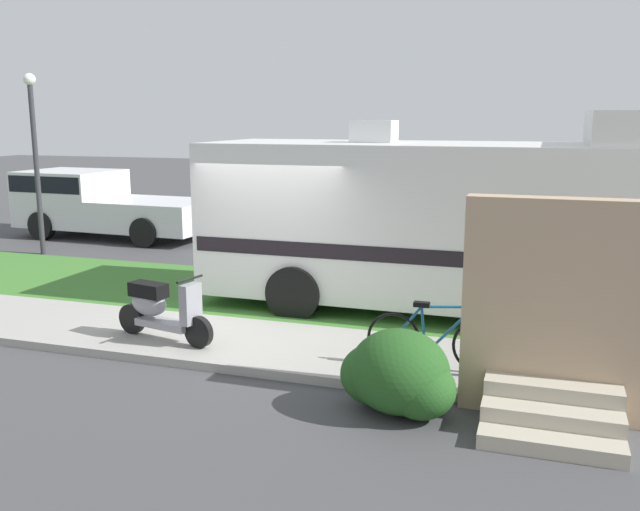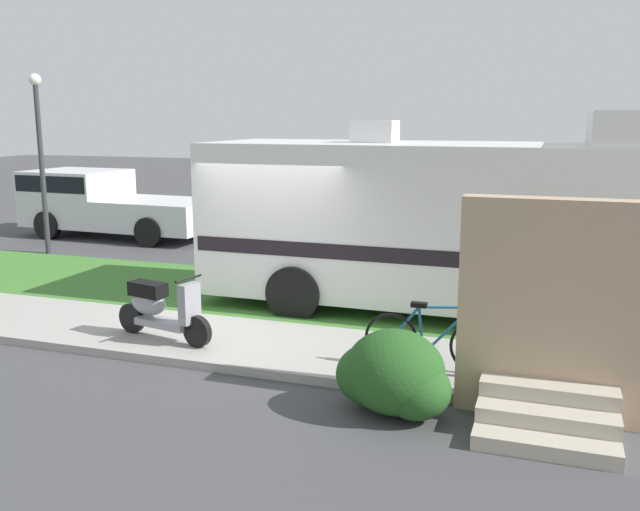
{
  "view_description": "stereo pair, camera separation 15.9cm",
  "coord_description": "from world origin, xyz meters",
  "px_view_note": "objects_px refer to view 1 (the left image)",
  "views": [
    {
      "loc": [
        4.17,
        -9.73,
        3.22
      ],
      "look_at": [
        0.88,
        0.3,
        1.1
      ],
      "focal_mm": 38.62,
      "sensor_mm": 36.0,
      "label": 1
    },
    {
      "loc": [
        4.32,
        -9.68,
        3.22
      ],
      "look_at": [
        0.88,
        0.3,
        1.1
      ],
      "focal_mm": 38.62,
      "sensor_mm": 36.0,
      "label": 2
    }
  ],
  "objects_px": {
    "bottle_green": "(488,359)",
    "bicycle": "(436,340)",
    "pickup_truck_near": "(99,202)",
    "scooter": "(160,308)",
    "street_lamp_post": "(35,146)",
    "motorhome_rv": "(450,220)",
    "bottle_spare": "(464,366)"
  },
  "relations": [
    {
      "from": "bottle_spare",
      "to": "bottle_green",
      "type": "bearing_deg",
      "value": 59.8
    },
    {
      "from": "bicycle",
      "to": "bottle_green",
      "type": "relative_size",
      "value": 7.65
    },
    {
      "from": "bicycle",
      "to": "bottle_spare",
      "type": "xyz_separation_m",
      "value": [
        0.37,
        -0.12,
        -0.27
      ]
    },
    {
      "from": "pickup_truck_near",
      "to": "bottle_green",
      "type": "xyz_separation_m",
      "value": [
        11.07,
        -7.41,
        -0.74
      ]
    },
    {
      "from": "bottle_green",
      "to": "street_lamp_post",
      "type": "height_order",
      "value": "street_lamp_post"
    },
    {
      "from": "bottle_green",
      "to": "bottle_spare",
      "type": "distance_m",
      "value": 0.49
    },
    {
      "from": "motorhome_rv",
      "to": "bottle_spare",
      "type": "height_order",
      "value": "motorhome_rv"
    },
    {
      "from": "motorhome_rv",
      "to": "pickup_truck_near",
      "type": "bearing_deg",
      "value": 155.32
    },
    {
      "from": "bottle_green",
      "to": "street_lamp_post",
      "type": "relative_size",
      "value": 0.05
    },
    {
      "from": "scooter",
      "to": "street_lamp_post",
      "type": "bearing_deg",
      "value": 140.87
    },
    {
      "from": "bicycle",
      "to": "bottle_spare",
      "type": "distance_m",
      "value": 0.47
    },
    {
      "from": "motorhome_rv",
      "to": "street_lamp_post",
      "type": "height_order",
      "value": "street_lamp_post"
    },
    {
      "from": "scooter",
      "to": "pickup_truck_near",
      "type": "distance_m",
      "value": 10.17
    },
    {
      "from": "pickup_truck_near",
      "to": "bottle_spare",
      "type": "bearing_deg",
      "value": -35.94
    },
    {
      "from": "bottle_green",
      "to": "bicycle",
      "type": "bearing_deg",
      "value": -153.92
    },
    {
      "from": "bicycle",
      "to": "pickup_truck_near",
      "type": "bearing_deg",
      "value": 143.54
    },
    {
      "from": "scooter",
      "to": "street_lamp_post",
      "type": "distance_m",
      "value": 8.37
    },
    {
      "from": "bicycle",
      "to": "street_lamp_post",
      "type": "bearing_deg",
      "value": 153.47
    },
    {
      "from": "scooter",
      "to": "motorhome_rv",
      "type": "bearing_deg",
      "value": 40.5
    },
    {
      "from": "bicycle",
      "to": "pickup_truck_near",
      "type": "relative_size",
      "value": 0.32
    },
    {
      "from": "scooter",
      "to": "pickup_truck_near",
      "type": "bearing_deg",
      "value": 130.21
    },
    {
      "from": "scooter",
      "to": "bicycle",
      "type": "bearing_deg",
      "value": 0.59
    },
    {
      "from": "pickup_truck_near",
      "to": "street_lamp_post",
      "type": "xyz_separation_m",
      "value": [
        0.25,
        -2.63,
        1.61
      ]
    },
    {
      "from": "scooter",
      "to": "bottle_spare",
      "type": "height_order",
      "value": "scooter"
    },
    {
      "from": "pickup_truck_near",
      "to": "bottle_spare",
      "type": "relative_size",
      "value": 19.73
    },
    {
      "from": "motorhome_rv",
      "to": "bicycle",
      "type": "height_order",
      "value": "motorhome_rv"
    },
    {
      "from": "bicycle",
      "to": "street_lamp_post",
      "type": "relative_size",
      "value": 0.42
    },
    {
      "from": "pickup_truck_near",
      "to": "street_lamp_post",
      "type": "distance_m",
      "value": 3.09
    },
    {
      "from": "bottle_spare",
      "to": "motorhome_rv",
      "type": "bearing_deg",
      "value": 101.56
    },
    {
      "from": "bottle_spare",
      "to": "pickup_truck_near",
      "type": "bearing_deg",
      "value": 144.06
    },
    {
      "from": "street_lamp_post",
      "to": "bottle_green",
      "type": "bearing_deg",
      "value": -23.88
    },
    {
      "from": "bottle_spare",
      "to": "street_lamp_post",
      "type": "height_order",
      "value": "street_lamp_post"
    }
  ]
}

